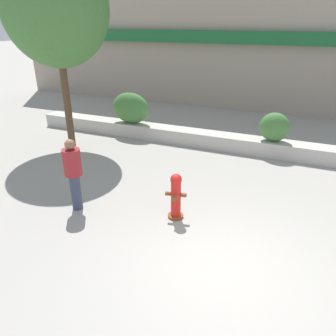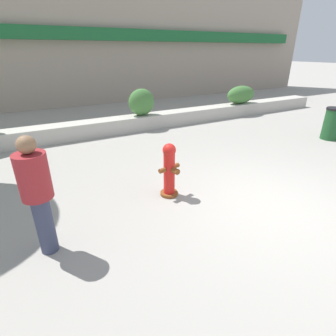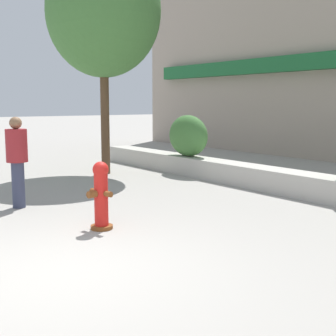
# 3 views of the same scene
# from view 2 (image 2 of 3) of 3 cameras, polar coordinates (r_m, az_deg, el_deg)

# --- Properties ---
(ground_plane) EXTENTS (120.00, 120.00, 0.00)m
(ground_plane) POSITION_cam_2_polar(r_m,az_deg,el_deg) (5.26, 21.10, -7.84)
(ground_plane) COLOR #9E9991
(building_facade) EXTENTS (30.00, 1.36, 8.00)m
(building_facade) POSITION_cam_2_polar(r_m,az_deg,el_deg) (15.20, -17.08, 28.40)
(building_facade) COLOR gray
(building_facade) RESTS_ON ground
(planter_wall_low) EXTENTS (18.00, 0.70, 0.50)m
(planter_wall_low) POSITION_cam_2_polar(r_m,az_deg,el_deg) (9.75, -6.15, 9.87)
(planter_wall_low) COLOR #B7B2A8
(planter_wall_low) RESTS_ON ground
(hedge_bush_1) EXTENTS (0.95, 0.63, 0.93)m
(hedge_bush_1) POSITION_cam_2_polar(r_m,az_deg,el_deg) (9.63, -5.78, 14.08)
(hedge_bush_1) COLOR #427538
(hedge_bush_1) RESTS_ON planter_wall_low
(hedge_bush_2) EXTENTS (1.43, 0.66, 0.75)m
(hedge_bush_2) POSITION_cam_2_polar(r_m,az_deg,el_deg) (12.27, 15.57, 15.12)
(hedge_bush_2) COLOR #427538
(hedge_bush_2) RESTS_ON planter_wall_low
(fire_hydrant) EXTENTS (0.48, 0.46, 1.08)m
(fire_hydrant) POSITION_cam_2_polar(r_m,az_deg,el_deg) (5.04, 0.29, -0.38)
(fire_hydrant) COLOR brown
(fire_hydrant) RESTS_ON ground
(pedestrian) EXTENTS (0.47, 0.47, 1.73)m
(pedestrian) POSITION_cam_2_polar(r_m,az_deg,el_deg) (3.83, -26.66, -4.36)
(pedestrian) COLOR #383D56
(pedestrian) RESTS_ON ground
(trash_bin) EXTENTS (0.55, 0.55, 1.01)m
(trash_bin) POSITION_cam_2_polar(r_m,az_deg,el_deg) (9.98, 32.16, 8.17)
(trash_bin) COLOR #1E5128
(trash_bin) RESTS_ON ground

